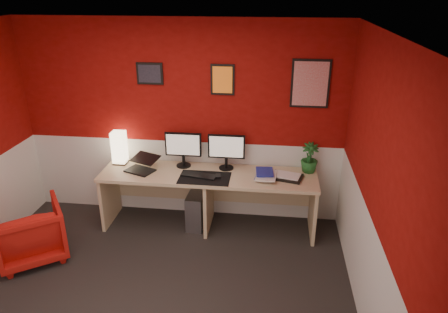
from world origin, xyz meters
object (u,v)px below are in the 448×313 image
laptop (139,163)px  monitor_left (183,144)px  desk (209,200)px  shoji_lamp (119,148)px  zen_tray (287,177)px  potted_plant (310,158)px  armchair (30,232)px  monitor_right (226,147)px  pc_tower (197,209)px

laptop → monitor_left: monitor_left is taller
desk → shoji_lamp: shoji_lamp is taller
zen_tray → potted_plant: size_ratio=0.96×
zen_tray → armchair: 2.95m
desk → laptop: size_ratio=7.88×
monitor_right → zen_tray: monitor_right is taller
monitor_right → potted_plant: monitor_right is taller
monitor_right → armchair: monitor_right is taller
zen_tray → pc_tower: 1.21m
desk → monitor_right: 0.71m
pc_tower → armchair: armchair is taller
laptop → monitor_left: (0.50, 0.22, 0.18)m
desk → zen_tray: (0.93, -0.00, 0.38)m
shoji_lamp → monitor_left: bearing=0.4°
monitor_left → zen_tray: bearing=-8.5°
monitor_right → armchair: size_ratio=0.83×
desk → monitor_right: monitor_right is taller
monitor_right → potted_plant: size_ratio=1.59×
desk → shoji_lamp: 1.30m
zen_tray → armchair: size_ratio=0.50×
armchair → laptop: bearing=-176.4°
zen_tray → potted_plant: (0.26, 0.21, 0.17)m
pc_tower → monitor_left: bearing=141.5°
shoji_lamp → monitor_right: size_ratio=0.69×
desk → pc_tower: size_ratio=5.78×
shoji_lamp → monitor_left: (0.81, 0.01, 0.09)m
monitor_left → monitor_right: (0.54, -0.01, 0.00)m
shoji_lamp → laptop: size_ratio=1.21×
zen_tray → monitor_left: bearing=171.5°
laptop → potted_plant: 2.05m
monitor_right → shoji_lamp: bearing=180.0°
laptop → pc_tower: bearing=27.2°
shoji_lamp → armchair: size_ratio=0.57×
shoji_lamp → armchair: shoji_lamp is taller
potted_plant → desk: bearing=-170.2°
armchair → zen_tray: bearing=161.5°
potted_plant → zen_tray: bearing=-141.4°
laptop → zen_tray: (1.77, 0.02, -0.09)m
zen_tray → pc_tower: bearing=178.6°
monitor_left → armchair: (-1.52, -1.05, -0.70)m
shoji_lamp → zen_tray: shoji_lamp is taller
laptop → armchair: 1.42m
desk → zen_tray: size_ratio=7.43×
zen_tray → armchair: zen_tray is taller
laptop → pc_tower: (0.68, 0.05, -0.61)m
laptop → monitor_left: size_ratio=0.57×
monitor_right → potted_plant: 1.01m
potted_plant → pc_tower: bearing=-172.3°
laptop → zen_tray: 1.77m
desk → monitor_right: (0.20, 0.18, 0.66)m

